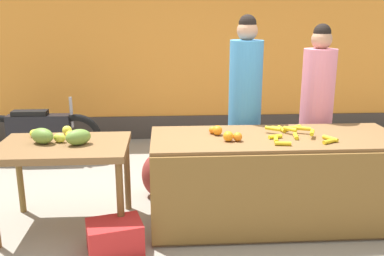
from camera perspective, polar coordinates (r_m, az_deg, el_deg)
The scene contains 12 objects.
ground_plane at distance 4.15m, azimuth 4.55°, elevation -12.33°, with size 24.00×24.00×0.00m, color gray.
market_wall_back at distance 6.63m, azimuth 1.19°, elevation 10.48°, with size 7.99×0.23×2.82m.
fruit_stall_counter at distance 4.05m, azimuth 10.89°, elevation -6.82°, with size 2.25×0.86×0.83m.
side_table_wooden at distance 3.95m, azimuth -16.80°, elevation -3.41°, with size 1.14×0.78×0.80m.
banana_bunch_pile at distance 3.97m, azimuth 13.35°, elevation -0.66°, with size 0.58×0.59×0.07m.
orange_pile at distance 3.80m, azimuth 4.37°, elevation -0.75°, with size 0.27×0.33×0.09m.
mango_papaya_pile at distance 3.96m, azimuth -17.40°, elevation -1.00°, with size 0.64×0.49×0.14m.
vendor_woman_blue_shirt at distance 4.49m, azimuth 7.06°, elevation 2.79°, with size 0.34×0.34×1.90m.
vendor_woman_pink_shirt at distance 4.71m, azimuth 16.26°, elevation 2.26°, with size 0.34×0.34×1.81m.
parked_motorcycle at distance 5.88m, azimuth -19.70°, elevation -0.67°, with size 1.60×0.18×0.88m.
produce_crate at distance 3.68m, azimuth -10.28°, elevation -14.10°, with size 0.44×0.32×0.26m, color red.
produce_sack at distance 4.59m, azimuth -4.53°, elevation -6.32°, with size 0.36×0.30×0.48m, color maroon.
Camera 1 is at (-0.55, -3.65, 1.91)m, focal length 39.93 mm.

